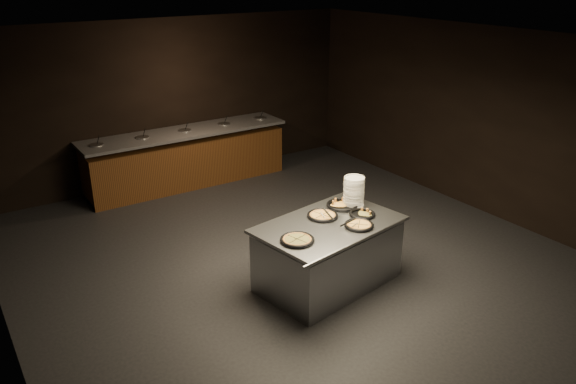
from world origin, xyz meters
The scene contains 11 objects.
room centered at (0.00, 0.00, 1.45)m, with size 7.02×8.02×2.92m.
salad_bar centered at (0.00, 3.56, 0.44)m, with size 3.70×0.83×1.18m.
serving_counter centered at (0.03, -0.58, 0.40)m, with size 1.90×1.40×0.84m.
plate_stack centered at (0.64, -0.31, 1.02)m, with size 0.27×0.27×0.38m, color silver.
pan_veggie_whole centered at (-0.56, -0.76, 0.85)m, with size 0.39×0.39×0.04m.
pan_cheese_whole centered at (0.08, -0.39, 0.85)m, with size 0.39×0.39×0.04m.
pan_cheese_slices_a centered at (0.48, -0.27, 0.85)m, with size 0.41×0.41×0.04m.
pan_cheese_slices_b centered at (0.27, -0.85, 0.85)m, with size 0.35×0.35×0.04m.
pan_veggie_slices centered at (0.51, -0.63, 0.85)m, with size 0.33×0.33×0.04m.
server_left centered at (0.04, -0.49, 0.91)m, with size 0.13×0.31×0.15m.
server_right centered at (0.15, -0.86, 0.90)m, with size 0.28×0.19×0.15m.
Camera 1 is at (-3.77, -5.42, 3.75)m, focal length 35.00 mm.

